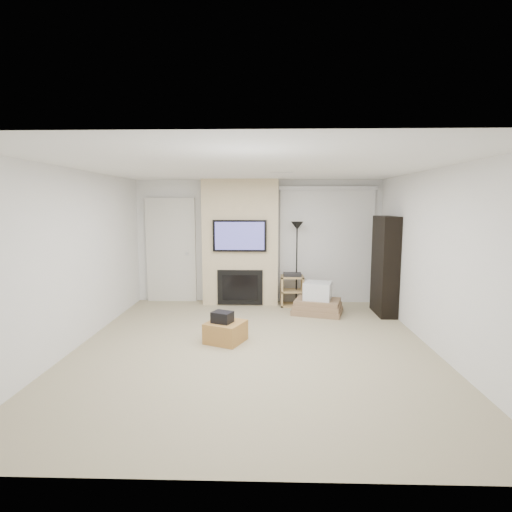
{
  "coord_description": "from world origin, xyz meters",
  "views": [
    {
      "loc": [
        0.19,
        -5.43,
        2.02
      ],
      "look_at": [
        0.0,
        1.2,
        1.15
      ],
      "focal_mm": 28.0,
      "sensor_mm": 36.0,
      "label": 1
    }
  ],
  "objects_px": {
    "box_stack": "(318,302)",
    "av_stand": "(292,289)",
    "floor_lamp": "(297,240)",
    "ottoman": "(226,332)",
    "bookshelf": "(385,266)"
  },
  "relations": [
    {
      "from": "av_stand",
      "to": "box_stack",
      "type": "relative_size",
      "value": 0.64
    },
    {
      "from": "ottoman",
      "to": "bookshelf",
      "type": "height_order",
      "value": "bookshelf"
    },
    {
      "from": "floor_lamp",
      "to": "av_stand",
      "type": "distance_m",
      "value": 0.98
    },
    {
      "from": "box_stack",
      "to": "bookshelf",
      "type": "relative_size",
      "value": 0.57
    },
    {
      "from": "box_stack",
      "to": "av_stand",
      "type": "bearing_deg",
      "value": 127.78
    },
    {
      "from": "ottoman",
      "to": "floor_lamp",
      "type": "height_order",
      "value": "floor_lamp"
    },
    {
      "from": "ottoman",
      "to": "box_stack",
      "type": "xyz_separation_m",
      "value": [
        1.54,
        1.58,
        0.07
      ]
    },
    {
      "from": "floor_lamp",
      "to": "av_stand",
      "type": "relative_size",
      "value": 2.53
    },
    {
      "from": "av_stand",
      "to": "box_stack",
      "type": "xyz_separation_m",
      "value": [
        0.44,
        -0.56,
        -0.12
      ]
    },
    {
      "from": "box_stack",
      "to": "floor_lamp",
      "type": "bearing_deg",
      "value": 118.64
    },
    {
      "from": "av_stand",
      "to": "ottoman",
      "type": "bearing_deg",
      "value": -117.28
    },
    {
      "from": "floor_lamp",
      "to": "box_stack",
      "type": "relative_size",
      "value": 1.63
    },
    {
      "from": "ottoman",
      "to": "floor_lamp",
      "type": "xyz_separation_m",
      "value": [
        1.19,
        2.22,
        1.17
      ]
    },
    {
      "from": "ottoman",
      "to": "floor_lamp",
      "type": "distance_m",
      "value": 2.78
    },
    {
      "from": "floor_lamp",
      "to": "box_stack",
      "type": "height_order",
      "value": "floor_lamp"
    }
  ]
}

